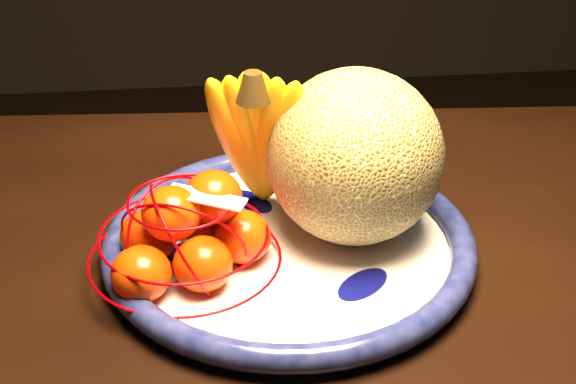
{
  "coord_description": "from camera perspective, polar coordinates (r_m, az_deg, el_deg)",
  "views": [
    {
      "loc": [
        -0.14,
        -0.64,
        1.28
      ],
      "look_at": [
        -0.07,
        0.09,
        0.84
      ],
      "focal_mm": 55.0,
      "sensor_mm": 36.0,
      "label": 1
    }
  ],
  "objects": [
    {
      "name": "banana_bunch",
      "position": [
        0.87,
        -1.9,
        3.75
      ],
      "size": [
        0.12,
        0.12,
        0.19
      ],
      "rotation": [
        0.0,
        0.0,
        -0.19
      ],
      "color": "#FAC303",
      "rests_on": "fruit_bowl"
    },
    {
      "name": "fruit_bowl",
      "position": [
        0.87,
        0.07,
        -3.48
      ],
      "size": [
        0.37,
        0.37,
        0.03
      ],
      "rotation": [
        0.0,
        0.0,
        0.11
      ],
      "color": "white",
      "rests_on": "dining_table"
    },
    {
      "name": "mandarin_bag",
      "position": [
        0.83,
        -6.45,
        -2.81
      ],
      "size": [
        0.23,
        0.23,
        0.11
      ],
      "rotation": [
        0.0,
        0.0,
        0.35
      ],
      "color": "#FF2A00",
      "rests_on": "fruit_bowl"
    },
    {
      "name": "cantaloupe",
      "position": [
        0.85,
        4.36,
        2.3
      ],
      "size": [
        0.17,
        0.17,
        0.17
      ],
      "primitive_type": "sphere",
      "color": "olive",
      "rests_on": "fruit_bowl"
    },
    {
      "name": "price_tag",
      "position": [
        0.8,
        -5.32,
        -0.34
      ],
      "size": [
        0.08,
        0.05,
        0.01
      ],
      "primitive_type": "cube",
      "rotation": [
        -0.14,
        0.1,
        -0.33
      ],
      "color": "white",
      "rests_on": "mandarin_bag"
    }
  ]
}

